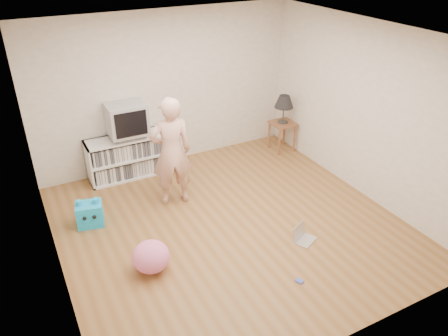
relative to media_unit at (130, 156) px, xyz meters
The scene contains 13 objects.
ground 2.21m from the media_unit, 69.08° to the right, with size 4.50×4.50×0.00m, color brown.
walls 2.38m from the media_unit, 69.08° to the right, with size 4.52×4.52×2.60m.
ceiling 3.13m from the media_unit, 69.08° to the right, with size 4.50×4.50×0.01m, color white.
media_unit is the anchor object (origin of this frame).
dvd_deck 0.39m from the media_unit, 90.00° to the right, with size 0.45×0.35×0.07m, color gray.
crt_tv 0.67m from the media_unit, 90.00° to the right, with size 0.60×0.53×0.50m.
side_table 2.80m from the media_unit, ahead, with size 0.42×0.42×0.55m.
table_lamp 2.86m from the media_unit, ahead, with size 0.34×0.34×0.52m.
person 1.24m from the media_unit, 73.58° to the right, with size 0.61×0.40×1.66m, color #E2AD9A.
laptop 3.17m from the media_unit, 61.86° to the right, with size 0.36×0.34×0.20m.
playing_cards 3.57m from the media_unit, 74.11° to the right, with size 0.07×0.09×0.02m, color #4A58C7.
plush_blue 1.47m from the media_unit, 130.03° to the right, with size 0.41×0.36×0.41m.
plush_pink 2.46m from the media_unit, 101.62° to the right, with size 0.46×0.46×0.39m, color pink.
Camera 1 is at (-2.39, -4.39, 3.66)m, focal length 35.00 mm.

